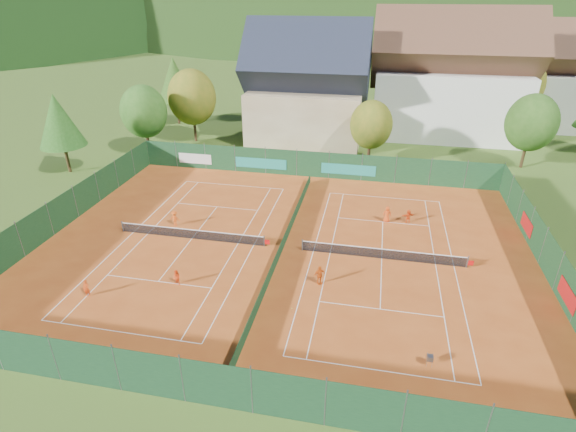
# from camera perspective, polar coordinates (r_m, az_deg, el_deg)

# --- Properties ---
(ground) EXTENTS (600.00, 600.00, 0.00)m
(ground) POSITION_cam_1_polar(r_m,az_deg,el_deg) (37.12, -0.61, -4.16)
(ground) COLOR #35531A
(ground) RESTS_ON ground
(clay_pad) EXTENTS (40.00, 32.00, 0.01)m
(clay_pad) POSITION_cam_1_polar(r_m,az_deg,el_deg) (37.11, -0.61, -4.12)
(clay_pad) COLOR #AD4919
(clay_pad) RESTS_ON ground
(court_markings_left) EXTENTS (11.03, 23.83, 0.00)m
(court_markings_left) POSITION_cam_1_polar(r_m,az_deg,el_deg) (39.34, -12.10, -2.83)
(court_markings_left) COLOR white
(court_markings_left) RESTS_ON ground
(court_markings_right) EXTENTS (11.03, 23.83, 0.00)m
(court_markings_right) POSITION_cam_1_polar(r_m,az_deg,el_deg) (36.52, 11.81, -5.31)
(court_markings_right) COLOR white
(court_markings_right) RESTS_ON ground
(tennis_net_left) EXTENTS (13.30, 0.10, 1.02)m
(tennis_net_left) POSITION_cam_1_polar(r_m,az_deg,el_deg) (39.04, -11.96, -2.22)
(tennis_net_left) COLOR #59595B
(tennis_net_left) RESTS_ON ground
(tennis_net_right) EXTENTS (13.30, 0.10, 1.02)m
(tennis_net_right) POSITION_cam_1_polar(r_m,az_deg,el_deg) (36.27, 12.13, -4.67)
(tennis_net_right) COLOR #59595B
(tennis_net_right) RESTS_ON ground
(court_divider) EXTENTS (0.03, 28.80, 1.00)m
(court_divider) POSITION_cam_1_polar(r_m,az_deg,el_deg) (36.85, -0.62, -3.47)
(court_divider) COLOR #13341B
(court_divider) RESTS_ON ground
(fence_north) EXTENTS (40.00, 0.10, 3.00)m
(fence_north) POSITION_cam_1_polar(r_m,az_deg,el_deg) (50.77, 2.64, 6.57)
(fence_north) COLOR #153C1F
(fence_north) RESTS_ON ground
(fence_south) EXTENTS (40.00, 0.04, 3.00)m
(fence_south) POSITION_cam_1_polar(r_m,az_deg,el_deg) (24.18, -9.06, -20.51)
(fence_south) COLOR #12341C
(fence_south) RESTS_ON ground
(fence_west) EXTENTS (0.04, 32.00, 3.00)m
(fence_west) POSITION_cam_1_polar(r_m,az_deg,el_deg) (44.59, -26.65, 0.60)
(fence_west) COLOR #14381B
(fence_west) RESTS_ON ground
(fence_east) EXTENTS (0.09, 32.00, 3.00)m
(fence_east) POSITION_cam_1_polar(r_m,az_deg,el_deg) (38.19, 30.32, -4.70)
(fence_east) COLOR #15391C
(fence_east) RESTS_ON ground
(chalet) EXTENTS (16.20, 12.00, 16.00)m
(chalet) POSITION_cam_1_polar(r_m,az_deg,el_deg) (63.07, 2.46, 15.52)
(chalet) COLOR beige
(chalet) RESTS_ON ground
(hotel_block_a) EXTENTS (21.60, 11.00, 17.25)m
(hotel_block_a) POSITION_cam_1_polar(r_m,az_deg,el_deg) (68.71, 19.80, 15.63)
(hotel_block_a) COLOR silver
(hotel_block_a) RESTS_ON ground
(hotel_block_b) EXTENTS (17.28, 10.00, 15.50)m
(hotel_block_b) POSITION_cam_1_polar(r_m,az_deg,el_deg) (79.58, 29.34, 14.66)
(hotel_block_b) COLOR silver
(hotel_block_b) RESTS_ON ground
(tree_west_front) EXTENTS (5.72, 5.72, 8.69)m
(tree_west_front) POSITION_cam_1_polar(r_m,az_deg,el_deg) (60.15, -17.85, 12.51)
(tree_west_front) COLOR #4D331B
(tree_west_front) RESTS_ON ground
(tree_west_mid) EXTENTS (6.44, 6.44, 9.78)m
(tree_west_mid) POSITION_cam_1_polar(r_m,az_deg,el_deg) (63.52, -12.10, 14.54)
(tree_west_mid) COLOR #462E19
(tree_west_mid) RESTS_ON ground
(tree_west_back) EXTENTS (5.60, 5.60, 10.00)m
(tree_west_back) POSITION_cam_1_polar(r_m,az_deg,el_deg) (72.98, -14.21, 16.43)
(tree_west_back) COLOR #402A17
(tree_west_back) RESTS_ON ground
(tree_center) EXTENTS (5.01, 5.01, 7.60)m
(tree_center) POSITION_cam_1_polar(r_m,az_deg,el_deg) (54.99, 10.52, 11.32)
(tree_center) COLOR #462B19
(tree_center) RESTS_ON ground
(tree_east_front) EXTENTS (5.72, 5.72, 8.69)m
(tree_east_front) POSITION_cam_1_polar(r_m,az_deg,el_deg) (59.33, 28.53, 10.36)
(tree_east_front) COLOR #432F18
(tree_east_front) RESTS_ON ground
(tree_west_side) EXTENTS (5.04, 5.04, 9.00)m
(tree_west_side) POSITION_cam_1_polar(r_m,az_deg,el_deg) (56.81, -27.15, 10.75)
(tree_west_side) COLOR #4C351B
(tree_west_side) RESTS_ON ground
(tree_east_back) EXTENTS (7.15, 7.15, 10.86)m
(tree_east_back) POSITION_cam_1_polar(r_m,az_deg,el_deg) (74.67, 27.18, 14.60)
(tree_east_back) COLOR #4D311B
(tree_east_back) RESTS_ON ground
(mountain_backdrop) EXTENTS (820.00, 530.00, 242.00)m
(mountain_backdrop) POSITION_cam_1_polar(r_m,az_deg,el_deg) (271.87, 16.21, 13.52)
(mountain_backdrop) COLOR black
(mountain_backdrop) RESTS_ON ground
(ball_hopper) EXTENTS (0.34, 0.34, 0.80)m
(ball_hopper) POSITION_cam_1_polar(r_m,az_deg,el_deg) (27.75, 17.59, -16.79)
(ball_hopper) COLOR slate
(ball_hopper) RESTS_ON ground
(loose_ball_0) EXTENTS (0.07, 0.07, 0.07)m
(loose_ball_0) POSITION_cam_1_polar(r_m,az_deg,el_deg) (36.94, -20.91, -6.24)
(loose_ball_0) COLOR #CCD833
(loose_ball_0) RESTS_ON ground
(loose_ball_1) EXTENTS (0.07, 0.07, 0.07)m
(loose_ball_1) POSITION_cam_1_polar(r_m,az_deg,el_deg) (30.67, 0.50, -11.65)
(loose_ball_1) COLOR #CCD833
(loose_ball_1) RESTS_ON ground
(player_left_near) EXTENTS (0.51, 0.37, 1.31)m
(player_left_near) POSITION_cam_1_polar(r_m,az_deg,el_deg) (34.37, -24.22, -8.36)
(player_left_near) COLOR #CF4412
(player_left_near) RESTS_ON ground
(player_left_mid) EXTENTS (0.72, 0.64, 1.22)m
(player_left_mid) POSITION_cam_1_polar(r_m,az_deg,el_deg) (33.51, -13.94, -7.60)
(player_left_mid) COLOR #FE5016
(player_left_mid) RESTS_ON ground
(player_left_far) EXTENTS (0.95, 0.58, 1.42)m
(player_left_far) POSITION_cam_1_polar(r_m,az_deg,el_deg) (41.55, -14.17, -0.28)
(player_left_far) COLOR #F35915
(player_left_far) RESTS_ON ground
(player_right_near) EXTENTS (0.95, 0.81, 1.53)m
(player_right_near) POSITION_cam_1_polar(r_m,az_deg,el_deg) (32.61, 4.01, -7.48)
(player_right_near) COLOR orange
(player_right_near) RESTS_ON ground
(player_right_far_a) EXTENTS (0.77, 0.52, 1.53)m
(player_right_far_a) POSITION_cam_1_polar(r_m,az_deg,el_deg) (41.88, 12.47, 0.23)
(player_right_far_a) COLOR #D94713
(player_right_far_a) RESTS_ON ground
(player_right_far_b) EXTENTS (1.23, 0.81, 1.27)m
(player_right_far_b) POSITION_cam_1_polar(r_m,az_deg,el_deg) (42.28, 15.02, -0.01)
(player_right_far_b) COLOR #F04E15
(player_right_far_b) RESTS_ON ground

